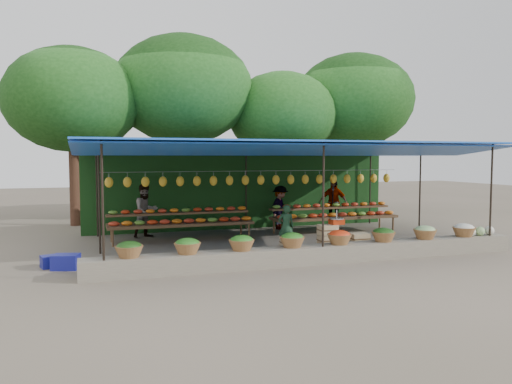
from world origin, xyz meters
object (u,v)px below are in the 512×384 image
object	(u,v)px
crate_counter	(327,243)
vendor_seated	(286,227)
weighing_scale	(337,221)
blue_crate_back	(52,261)
blue_crate_front	(66,262)

from	to	relation	value
crate_counter	vendor_seated	size ratio (longest dim) A/B	1.99
weighing_scale	blue_crate_back	distance (m)	6.73
weighing_scale	blue_crate_back	size ratio (longest dim) A/B	0.80
vendor_seated	blue_crate_front	size ratio (longest dim) A/B	2.18
vendor_seated	blue_crate_back	xyz separation A→B (m)	(-5.74, -0.35, -0.46)
vendor_seated	blue_crate_front	world-z (taller)	vendor_seated
blue_crate_front	crate_counter	bearing A→B (deg)	13.11
weighing_scale	blue_crate_front	size ratio (longest dim) A/B	0.67
vendor_seated	blue_crate_front	bearing A→B (deg)	20.47
weighing_scale	vendor_seated	distance (m)	1.45
blue_crate_front	blue_crate_back	size ratio (longest dim) A/B	1.20
crate_counter	blue_crate_front	bearing A→B (deg)	175.82
blue_crate_front	blue_crate_back	xyz separation A→B (m)	(-0.30, 0.30, -0.03)
crate_counter	vendor_seated	distance (m)	1.30
crate_counter	blue_crate_front	world-z (taller)	crate_counter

